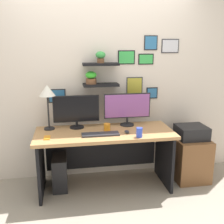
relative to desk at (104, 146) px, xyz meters
name	(u,v)px	position (x,y,z in m)	size (l,w,h in m)	color
ground_plane	(105,187)	(0.00, -0.06, -0.54)	(8.00, 8.00, 0.00)	gray
back_wall_assembly	(100,78)	(0.00, 0.38, 0.81)	(4.40, 0.24, 2.70)	beige
desk	(104,146)	(0.00, 0.00, 0.00)	(1.69, 0.68, 0.75)	tan
monitor_left	(76,111)	(-0.33, 0.16, 0.43)	(0.58, 0.18, 0.42)	black
monitor_right	(127,108)	(0.33, 0.16, 0.44)	(0.61, 0.18, 0.42)	black
keyboard	(100,134)	(-0.07, -0.18, 0.22)	(0.44, 0.14, 0.02)	#2D2D33
computer_mouse	(127,132)	(0.26, -0.15, 0.22)	(0.06, 0.09, 0.03)	#2D2D33
desk_lamp	(47,93)	(-0.67, 0.15, 0.66)	(0.20, 0.20, 0.56)	black
cell_phone	(47,138)	(-0.68, -0.18, 0.21)	(0.07, 0.14, 0.01)	orange
coffee_mug	(107,127)	(0.04, -0.02, 0.25)	(0.08, 0.08, 0.09)	orange
water_cup	(139,132)	(0.37, -0.32, 0.26)	(0.07, 0.07, 0.11)	blue
drawer_cabinet	(190,158)	(1.17, 0.00, -0.26)	(0.44, 0.50, 0.57)	brown
printer	(192,132)	(1.17, 0.00, 0.12)	(0.38, 0.34, 0.17)	black
computer_tower_left	(60,172)	(-0.57, 0.04, -0.33)	(0.18, 0.40, 0.42)	black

